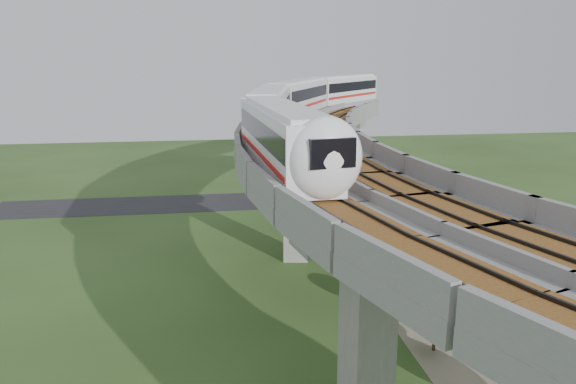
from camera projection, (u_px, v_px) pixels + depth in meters
name	position (u px, v px, depth m)	size (l,w,h in m)	color
ground	(307.00, 313.00, 37.21)	(160.00, 160.00, 0.00)	#2E471C
dirt_lot	(520.00, 312.00, 37.29)	(18.00, 26.00, 0.04)	gray
asphalt_road	(261.00, 200.00, 66.03)	(60.00, 8.00, 0.03)	#232326
viaduct	(368.00, 178.00, 35.61)	(19.58, 73.98, 11.40)	#99968E
metro_train	(307.00, 103.00, 52.06)	(22.02, 58.39, 3.64)	white
fence	(447.00, 294.00, 38.43)	(3.87, 38.73, 1.50)	#2D382D
tree_0	(372.00, 198.00, 59.92)	(1.94, 1.94, 2.59)	#382314
tree_1	(363.00, 204.00, 55.68)	(2.08, 2.08, 3.20)	#382314
tree_2	(364.00, 223.00, 49.11)	(2.76, 2.76, 3.54)	#382314
tree_3	(380.00, 251.00, 43.52)	(2.97, 2.97, 3.14)	#382314
tree_4	(402.00, 285.00, 35.96)	(2.24, 2.24, 3.26)	#382314
tree_5	(435.00, 324.00, 32.08)	(2.01, 2.01, 2.58)	#382314
tree_6	(562.00, 380.00, 24.78)	(3.15, 3.15, 4.03)	#382314
car_red	(530.00, 312.00, 36.10)	(1.18, 3.38, 1.11)	#B42810
car_dark	(478.00, 293.00, 38.81)	(1.73, 4.26, 1.24)	black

